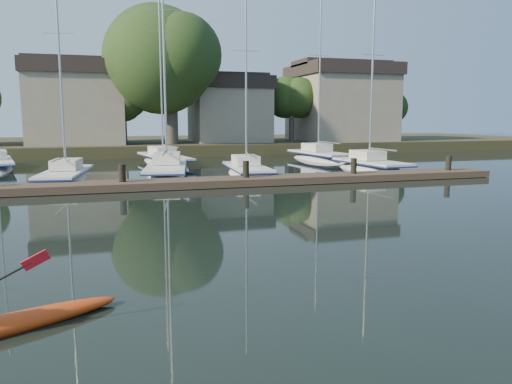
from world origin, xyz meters
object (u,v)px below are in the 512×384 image
object	(u,v)px
dock	(186,183)
sailboat_7	(320,163)
sailboat_3	(247,179)
sailboat_6	(164,166)
sailboat_4	(371,174)
sailboat_1	(66,185)
sailboat_2	(167,179)

from	to	relation	value
dock	sailboat_7	distance (m)	17.54
dock	sailboat_3	distance (m)	5.65
dock	sailboat_6	size ratio (longest dim) A/B	2.11
sailboat_4	sailboat_7	size ratio (longest dim) A/B	0.90
sailboat_6	sailboat_7	xyz separation A→B (m)	(12.10, -0.69, -0.02)
sailboat_4	sailboat_3	bearing A→B (deg)	177.51
sailboat_1	sailboat_2	distance (m)	5.55
sailboat_3	dock	bearing A→B (deg)	-132.98
sailboat_1	sailboat_7	distance (m)	20.06
sailboat_2	sailboat_7	xyz separation A→B (m)	(12.85, 7.21, -0.01)
sailboat_4	sailboat_6	xyz separation A→B (m)	(-12.00, 8.85, 0.02)
sailboat_3	sailboat_6	world-z (taller)	sailboat_6
sailboat_3	sailboat_4	size ratio (longest dim) A/B	0.98
dock	sailboat_2	bearing A→B (deg)	93.87
sailboat_3	sailboat_7	world-z (taller)	sailboat_7
sailboat_1	sailboat_3	bearing A→B (deg)	5.73
sailboat_1	sailboat_2	bearing A→B (deg)	17.56
sailboat_1	sailboat_6	size ratio (longest dim) A/B	0.82
sailboat_2	sailboat_6	xyz separation A→B (m)	(0.75, 7.91, 0.01)
dock	sailboat_7	size ratio (longest dim) A/B	2.42
sailboat_2	sailboat_4	world-z (taller)	sailboat_2
sailboat_3	sailboat_7	bearing A→B (deg)	49.62
sailboat_2	sailboat_3	xyz separation A→B (m)	(4.48, -1.25, 0.02)
sailboat_2	sailboat_4	bearing A→B (deg)	5.25
sailboat_2	sailboat_4	size ratio (longest dim) A/B	1.28
sailboat_4	sailboat_1	bearing A→B (deg)	175.54
sailboat_4	sailboat_6	world-z (taller)	sailboat_6
sailboat_3	sailboat_7	xyz separation A→B (m)	(8.37, 8.47, -0.03)
sailboat_4	sailboat_6	distance (m)	14.92
sailboat_2	sailboat_3	size ratio (longest dim) A/B	1.30
sailboat_2	sailboat_3	world-z (taller)	sailboat_2
sailboat_3	sailboat_7	distance (m)	11.90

